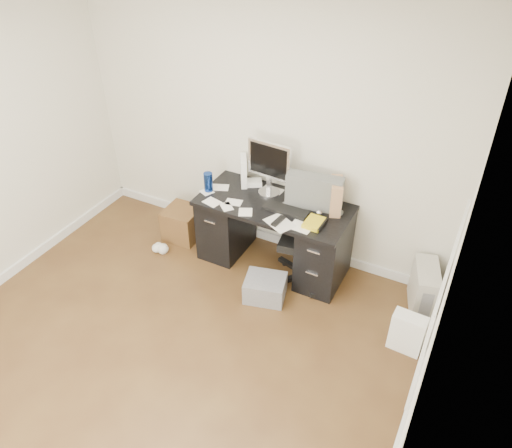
{
  "coord_description": "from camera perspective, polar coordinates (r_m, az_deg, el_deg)",
  "views": [
    {
      "loc": [
        1.99,
        -2.0,
        3.43
      ],
      "look_at": [
        0.34,
        1.2,
        0.81
      ],
      "focal_mm": 35.0,
      "sensor_mm": 36.0,
      "label": 1
    }
  ],
  "objects": [
    {
      "name": "lcd_monitor",
      "position": [
        4.85,
        1.55,
        6.39
      ],
      "size": [
        0.47,
        0.29,
        0.57
      ],
      "primitive_type": null,
      "rotation": [
        0.0,
        0.0,
        -0.08
      ],
      "color": "silver",
      "rests_on": "desk"
    },
    {
      "name": "shopping_bag",
      "position": [
        4.52,
        16.89,
        -11.8
      ],
      "size": [
        0.29,
        0.22,
        0.38
      ],
      "primitive_type": "cube",
      "rotation": [
        0.0,
        0.0,
        -0.05
      ],
      "color": "white",
      "rests_on": "ground"
    },
    {
      "name": "keyboard",
      "position": [
        4.73,
        3.42,
        1.62
      ],
      "size": [
        0.44,
        0.16,
        0.03
      ],
      "primitive_type": "cube",
      "rotation": [
        0.0,
        0.0,
        -0.01
      ],
      "color": "black",
      "rests_on": "desk"
    },
    {
      "name": "room_shell",
      "position": [
        3.33,
        -14.03,
        2.69
      ],
      "size": [
        4.02,
        4.02,
        2.71
      ],
      "color": "beige",
      "rests_on": "ground"
    },
    {
      "name": "desk",
      "position": [
        5.04,
        2.01,
        -0.99
      ],
      "size": [
        1.5,
        0.7,
        0.75
      ],
      "color": "black",
      "rests_on": "ground"
    },
    {
      "name": "loose_papers",
      "position": [
        4.87,
        -0.3,
        2.64
      ],
      "size": [
        1.1,
        0.6,
        0.0
      ],
      "primitive_type": null,
      "color": "silver",
      "rests_on": "desk"
    },
    {
      "name": "travel_mug",
      "position": [
        5.01,
        -5.47,
        4.8
      ],
      "size": [
        0.1,
        0.1,
        0.2
      ],
      "primitive_type": "cylinder",
      "rotation": [
        0.0,
        0.0,
        0.2
      ],
      "color": "navy",
      "rests_on": "desk"
    },
    {
      "name": "wicker_basket",
      "position": [
        5.59,
        -8.35,
        0.07
      ],
      "size": [
        0.38,
        0.38,
        0.37
      ],
      "primitive_type": "cube",
      "rotation": [
        0.0,
        0.0,
        0.04
      ],
      "color": "#482D15",
      "rests_on": "ground"
    },
    {
      "name": "white_binder",
      "position": [
        5.09,
        -1.42,
        6.1
      ],
      "size": [
        0.22,
        0.27,
        0.29
      ],
      "primitive_type": "cube",
      "rotation": [
        0.0,
        0.0,
        0.53
      ],
      "color": "white",
      "rests_on": "desk"
    },
    {
      "name": "yellow_book",
      "position": [
        4.57,
        6.71,
        0.13
      ],
      "size": [
        0.17,
        0.22,
        0.04
      ],
      "primitive_type": "cube",
      "rotation": [
        0.0,
        0.0,
        -0.03
      ],
      "color": "gold",
      "rests_on": "desk"
    },
    {
      "name": "magazine_file",
      "position": [
        4.72,
        9.12,
        3.17
      ],
      "size": [
        0.22,
        0.3,
        0.32
      ],
      "primitive_type": "cube",
      "rotation": [
        0.0,
        0.0,
        0.37
      ],
      "color": "#AC7B53",
      "rests_on": "desk"
    },
    {
      "name": "desk_printer",
      "position": [
        4.84,
        1.05,
        -7.32
      ],
      "size": [
        0.45,
        0.4,
        0.22
      ],
      "primitive_type": "cube",
      "rotation": [
        0.0,
        0.0,
        0.25
      ],
      "color": "slate",
      "rests_on": "ground"
    },
    {
      "name": "paper_remote",
      "position": [
        4.57,
        2.72,
        0.22
      ],
      "size": [
        0.34,
        0.32,
        0.02
      ],
      "primitive_type": null,
      "rotation": [
        0.0,
        0.0,
        -0.48
      ],
      "color": "silver",
      "rests_on": "desk"
    },
    {
      "name": "office_chair",
      "position": [
        4.8,
        5.9,
        -1.15
      ],
      "size": [
        0.7,
        0.7,
        1.09
      ],
      "primitive_type": null,
      "rotation": [
        0.0,
        0.0,
        0.16
      ],
      "color": "#494B49",
      "rests_on": "ground"
    },
    {
      "name": "computer_mouse",
      "position": [
        4.69,
        7.21,
        1.28
      ],
      "size": [
        0.07,
        0.07,
        0.06
      ],
      "primitive_type": "sphere",
      "rotation": [
        0.0,
        0.0,
        -0.25
      ],
      "color": "silver",
      "rests_on": "desk"
    },
    {
      "name": "pc_tower",
      "position": [
        4.91,
        18.63,
        -7.0
      ],
      "size": [
        0.33,
        0.5,
        0.46
      ],
      "primitive_type": "cube",
      "rotation": [
        0.0,
        0.0,
        0.29
      ],
      "color": "#AFAA9E",
      "rests_on": "ground"
    },
    {
      "name": "ground",
      "position": [
        4.44,
        -11.44,
        -15.56
      ],
      "size": [
        4.0,
        4.0,
        0.0
      ],
      "primitive_type": "plane",
      "color": "#422915",
      "rests_on": "ground"
    },
    {
      "name": "pen_cup",
      "position": [
        4.78,
        7.21,
        3.4
      ],
      "size": [
        0.14,
        0.14,
        0.25
      ],
      "primitive_type": null,
      "rotation": [
        0.0,
        0.0,
        0.44
      ],
      "color": "brown",
      "rests_on": "desk"
    }
  ]
}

